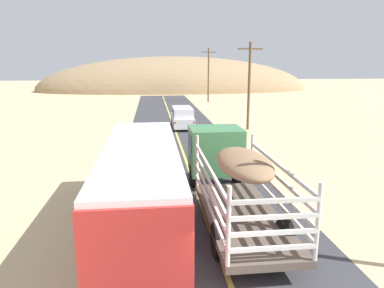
{
  "coord_description": "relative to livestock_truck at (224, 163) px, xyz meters",
  "views": [
    {
      "loc": [
        -2.04,
        -6.19,
        6.03
      ],
      "look_at": [
        0.0,
        11.85,
        1.85
      ],
      "focal_mm": 33.37,
      "sensor_mm": 36.0,
      "label": 1
    }
  ],
  "objects": [
    {
      "name": "livestock_truck",
      "position": [
        0.0,
        0.0,
        0.0
      ],
      "size": [
        2.53,
        9.7,
        3.02
      ],
      "color": "#3F7F4C",
      "rests_on": "road_surface"
    },
    {
      "name": "bus",
      "position": [
        -3.46,
        -2.63,
        -0.04
      ],
      "size": [
        2.54,
        10.0,
        3.21
      ],
      "color": "red",
      "rests_on": "road_surface"
    },
    {
      "name": "car_far",
      "position": [
        -0.24,
        18.24,
        -0.7
      ],
      "size": [
        1.9,
        4.62,
        1.93
      ],
      "color": "silver",
      "rests_on": "road_surface"
    },
    {
      "name": "power_pole_mid",
      "position": [
        5.65,
        16.87,
        2.38
      ],
      "size": [
        2.2,
        0.24,
        7.76
      ],
      "color": "brown",
      "rests_on": "ground"
    },
    {
      "name": "power_pole_far",
      "position": [
        5.65,
        40.04,
        2.55
      ],
      "size": [
        2.2,
        0.24,
        8.1
      ],
      "color": "brown",
      "rests_on": "ground"
    },
    {
      "name": "distant_hill",
      "position": [
        1.95,
        63.76,
        -1.79
      ],
      "size": [
        58.63,
        21.26,
        14.51
      ],
      "primitive_type": "ellipsoid",
      "color": "#997C5A",
      "rests_on": "ground"
    }
  ]
}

